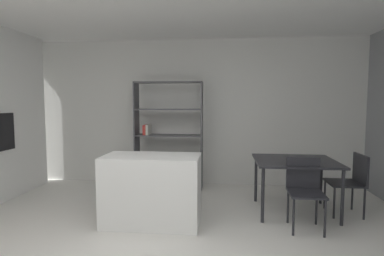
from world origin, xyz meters
TOP-DOWN VIEW (x-y plane):
  - back_partition at (0.00, 3.03)m, footprint 6.77×0.06m
  - kitchen_island at (-0.15, 0.99)m, footprint 1.23×0.63m
  - open_bookshelf at (-0.29, 2.67)m, footprint 1.23×0.33m
  - dining_table at (1.78, 1.60)m, footprint 1.12×0.98m
  - dining_chair_near at (1.78, 1.08)m, footprint 0.43×0.46m
  - dining_chair_window_side at (2.55, 1.60)m, footprint 0.45×0.45m

SIDE VIEW (x-z plane):
  - kitchen_island at x=-0.15m, z-range 0.00..0.90m
  - dining_chair_window_side at x=2.55m, z-range 0.09..0.94m
  - dining_chair_near at x=1.78m, z-range 0.09..0.96m
  - dining_table at x=1.78m, z-range 0.31..1.07m
  - open_bookshelf at x=-0.29m, z-range -0.06..1.88m
  - back_partition at x=0.00m, z-range 0.00..2.75m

